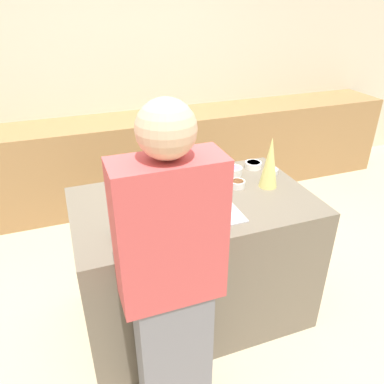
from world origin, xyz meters
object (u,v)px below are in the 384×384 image
(baking_tray, at_px, (201,216))
(decorative_tree, at_px, (270,163))
(candy_bowl_far_left, at_px, (237,184))
(mug, at_px, (122,230))
(candy_bowl_behind_tray, at_px, (174,174))
(candy_bowl_front_corner, at_px, (147,179))
(gingerbread_house, at_px, (202,199))
(candy_bowl_near_tray_right, at_px, (233,170))
(person, at_px, (171,283))
(candy_bowl_center_rear, at_px, (271,171))
(candy_bowl_far_right, at_px, (253,165))

(baking_tray, xyz_separation_m, decorative_tree, (0.55, 0.20, 0.17))
(decorative_tree, xyz_separation_m, candy_bowl_far_left, (-0.19, 0.06, -0.15))
(decorative_tree, distance_m, mug, 1.05)
(baking_tray, relative_size, decorative_tree, 1.34)
(candy_bowl_behind_tray, height_order, candy_bowl_front_corner, candy_bowl_front_corner)
(gingerbread_house, xyz_separation_m, candy_bowl_near_tray_right, (0.42, 0.44, -0.09))
(candy_bowl_far_left, relative_size, person, 0.06)
(baking_tray, height_order, candy_bowl_behind_tray, candy_bowl_behind_tray)
(gingerbread_house, height_order, candy_bowl_front_corner, gingerbread_house)
(baking_tray, bearing_deg, candy_bowl_center_rear, 28.42)
(decorative_tree, distance_m, candy_bowl_front_corner, 0.82)
(gingerbread_house, bearing_deg, candy_bowl_front_corner, 109.49)
(mug, bearing_deg, candy_bowl_far_left, 19.59)
(candy_bowl_center_rear, bearing_deg, person, -140.80)
(gingerbread_house, relative_size, candy_bowl_center_rear, 2.84)
(gingerbread_house, bearing_deg, decorative_tree, 20.01)
(candy_bowl_far_left, height_order, mug, mug)
(mug, bearing_deg, baking_tray, 4.17)
(decorative_tree, distance_m, candy_bowl_near_tray_right, 0.31)
(decorative_tree, distance_m, candy_bowl_behind_tray, 0.66)
(person, bearing_deg, candy_bowl_far_left, 46.09)
(candy_bowl_far_left, distance_m, mug, 0.87)
(candy_bowl_far_left, relative_size, mug, 1.00)
(candy_bowl_center_rear, distance_m, candy_bowl_front_corner, 0.87)
(gingerbread_house, xyz_separation_m, candy_bowl_behind_tray, (0.01, 0.55, -0.10))
(decorative_tree, height_order, candy_bowl_near_tray_right, decorative_tree)
(candy_bowl_far_right, bearing_deg, person, -134.47)
(baking_tray, distance_m, candy_bowl_front_corner, 0.56)
(candy_bowl_far_right, height_order, mug, mug)
(candy_bowl_far_right, relative_size, candy_bowl_near_tray_right, 0.96)
(candy_bowl_behind_tray, distance_m, person, 1.05)
(candy_bowl_far_right, relative_size, candy_bowl_far_left, 1.21)
(baking_tray, relative_size, mug, 4.63)
(candy_bowl_center_rear, height_order, person, person)
(candy_bowl_center_rear, relative_size, candy_bowl_front_corner, 0.74)
(candy_bowl_near_tray_right, height_order, person, person)
(candy_bowl_behind_tray, distance_m, mug, 0.75)
(baking_tray, relative_size, candy_bowl_center_rear, 4.73)
(gingerbread_house, distance_m, candy_bowl_front_corner, 0.57)
(candy_bowl_behind_tray, bearing_deg, baking_tray, -91.00)
(candy_bowl_behind_tray, bearing_deg, gingerbread_house, -90.96)
(candy_bowl_behind_tray, height_order, candy_bowl_far_left, candy_bowl_far_left)
(baking_tray, relative_size, candy_bowl_front_corner, 3.49)
(candy_bowl_far_right, bearing_deg, candy_bowl_center_rear, -59.96)
(gingerbread_house, bearing_deg, candy_bowl_near_tray_right, 46.92)
(candy_bowl_center_rear, relative_size, person, 0.06)
(candy_bowl_center_rear, height_order, mug, mug)
(decorative_tree, height_order, candy_bowl_center_rear, decorative_tree)
(gingerbread_house, xyz_separation_m, mug, (-0.46, -0.03, -0.08))
(decorative_tree, bearing_deg, candy_bowl_far_left, 163.72)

